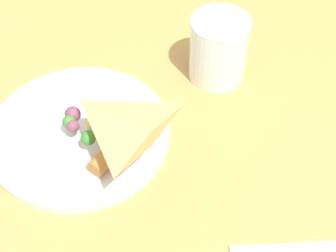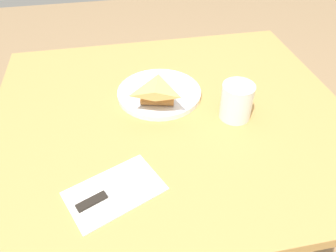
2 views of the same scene
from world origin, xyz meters
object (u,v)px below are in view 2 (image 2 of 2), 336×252
at_px(dining_table, 172,139).
at_px(plate_pizza, 159,92).
at_px(napkin_folded, 115,191).
at_px(milk_glass, 237,102).
at_px(butter_knife, 111,192).

bearing_deg(dining_table, plate_pizza, 104.43).
bearing_deg(napkin_folded, milk_glass, 29.99).
height_order(dining_table, plate_pizza, plate_pizza).
height_order(dining_table, napkin_folded, napkin_folded).
xyz_separation_m(napkin_folded, butter_knife, (-0.01, -0.00, 0.00)).
bearing_deg(butter_knife, plate_pizza, 39.85).
xyz_separation_m(dining_table, napkin_folded, (-0.18, -0.25, 0.11)).
bearing_deg(plate_pizza, milk_glass, -35.68).
relative_size(plate_pizza, milk_glass, 2.45).
relative_size(plate_pizza, butter_knife, 1.47).
relative_size(milk_glass, napkin_folded, 0.43).
bearing_deg(milk_glass, dining_table, 163.15).
relative_size(dining_table, plate_pizza, 4.00).
bearing_deg(dining_table, napkin_folded, -125.54).
height_order(dining_table, butter_knife, butter_knife).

